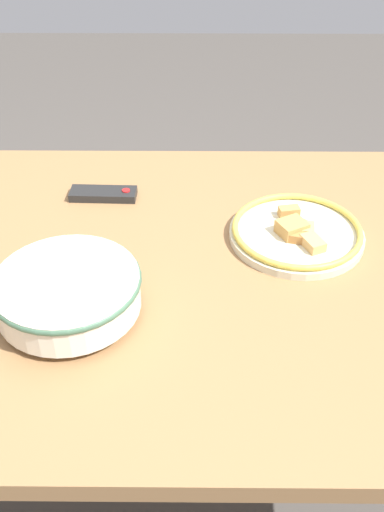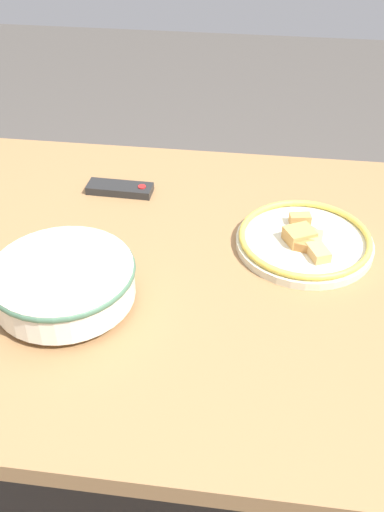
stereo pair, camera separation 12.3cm
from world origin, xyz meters
name	(u,v)px [view 1 (the left image)]	position (x,y,z in m)	size (l,w,h in m)	color
ground_plane	(164,469)	(0.00, 0.00, 0.00)	(8.00, 8.00, 0.00)	#4C4742
dining_table	(155,291)	(0.00, 0.00, 0.68)	(1.55, 1.03, 0.76)	olive
noodle_bowl	(68,292)	(-0.15, -0.14, 0.81)	(0.28, 0.28, 0.08)	silver
food_plate	(297,232)	(0.32, 0.10, 0.77)	(0.30, 0.30, 0.05)	beige
tv_remote	(103,194)	(-0.14, 0.27, 0.77)	(0.17, 0.06, 0.02)	black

